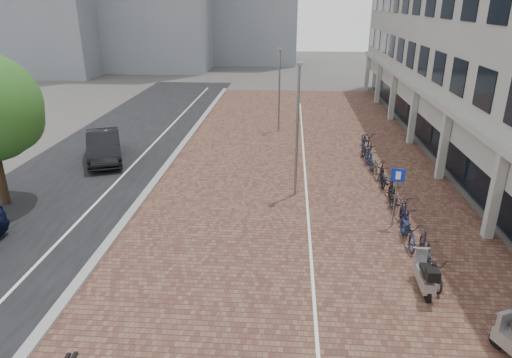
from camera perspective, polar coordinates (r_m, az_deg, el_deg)
The scene contains 13 objects.
ground at distance 14.25m, azimuth -1.87°, elevation -13.85°, with size 140.00×140.00×0.00m, color #474442.
plaza_brick at distance 24.95m, azimuth 5.63°, elevation 2.18°, with size 14.50×42.00×0.04m, color brown.
street_asphalt at distance 26.99m, azimuth -18.43°, elevation 2.65°, with size 8.00×50.00×0.03m, color black.
curb at distance 25.73m, azimuth -10.39°, elevation 2.67°, with size 0.35×42.00×0.14m, color gray.
lane_line at distance 26.29m, azimuth -14.40°, elevation 2.63°, with size 0.12×44.00×0.00m, color white.
parking_line at distance 24.95m, azimuth 6.09°, elevation 2.22°, with size 0.10×30.00×0.00m, color white.
car_dark at distance 26.21m, azimuth -18.60°, elevation 3.93°, with size 1.72×4.92×1.62m, color black.
shoes at distance 12.85m, azimuth -22.35°, elevation -20.14°, with size 0.34×0.28×0.09m, color black, non-canonical shape.
scooter_front at distance 14.83m, azimuth 20.47°, elevation -11.14°, with size 0.53×1.69×1.16m, color gray, non-canonical shape.
parking_sign at distance 17.91m, azimuth 17.27°, elevation -1.16°, with size 0.50×0.16×2.43m.
lamp_near at distance 19.74m, azimuth 5.19°, elevation 5.83°, with size 0.12×0.12×5.86m, color gray.
lamp_far at distance 30.37m, azimuth 2.93°, elevation 10.99°, with size 0.12×0.12×5.37m, color gray.
bike_row at distance 21.40m, azimuth 16.09°, elevation -0.50°, with size 1.26×15.81×1.05m.
Camera 1 is at (1.32, -11.54, 8.26)m, focal length 31.75 mm.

